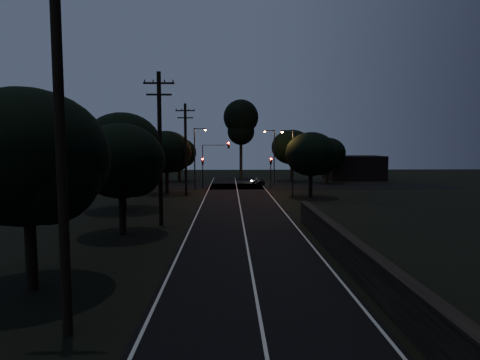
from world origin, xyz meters
name	(u,v)px	position (x,y,z in m)	size (l,w,h in m)	color
ground	(258,307)	(0.00, 0.00, 0.00)	(160.00, 160.00, 0.00)	black
road_surface	(238,196)	(0.00, 31.12, 0.01)	(60.00, 70.00, 0.03)	black
retaining_wall	(428,264)	(7.74, 3.00, 0.62)	(6.93, 26.00, 1.60)	black
utility_pole_near	(60,131)	(-6.00, -2.00, 6.25)	(2.20, 0.30, 12.00)	black
utility_pole_mid	(160,146)	(-6.00, 15.00, 5.74)	(2.20, 0.30, 11.00)	black
utility_pole_far	(186,148)	(-6.00, 32.00, 5.48)	(2.20, 0.30, 10.50)	black
tree_left_a	(31,161)	(-8.77, 1.87, 5.22)	(6.38, 6.38, 8.08)	black
tree_left_b	(124,163)	(-7.80, 11.89, 4.69)	(5.69, 5.69, 7.23)	black
tree_left_c	(125,147)	(-10.26, 21.86, 5.63)	(6.89, 6.89, 8.71)	black
tree_left_d	(168,153)	(-8.29, 33.88, 4.87)	(5.92, 5.92, 7.51)	black
tree_far_nw	(180,153)	(-8.81, 49.89, 4.49)	(5.48, 5.48, 6.94)	black
tree_far_w	(143,147)	(-13.76, 45.86, 5.58)	(6.74, 6.74, 8.59)	black
tree_far_ne	(293,148)	(9.23, 49.87, 5.33)	(6.51, 6.51, 8.24)	black
tree_far_e	(329,154)	(14.19, 46.89, 4.50)	(5.48, 5.48, 6.95)	black
tree_right_a	(313,155)	(8.20, 29.88, 4.70)	(5.70, 5.70, 7.25)	black
tall_pine	(241,122)	(1.00, 55.00, 9.76)	(5.96, 5.96, 13.54)	black
building_left	(113,167)	(-20.00, 52.00, 2.20)	(10.00, 8.00, 4.40)	black
building_right	(354,168)	(20.00, 53.00, 2.00)	(9.00, 7.00, 4.00)	black
signal_left	(203,167)	(-4.60, 39.99, 2.84)	(0.28, 0.35, 4.10)	black
signal_right	(271,167)	(4.60, 39.99, 2.84)	(0.28, 0.35, 4.10)	black
signal_mast	(215,156)	(-2.91, 39.99, 4.34)	(3.70, 0.35, 6.25)	black
streetlight_a	(196,154)	(-5.31, 38.00, 4.64)	(1.66, 0.26, 8.00)	black
streetlight_b	(273,153)	(5.31, 44.00, 4.64)	(1.66, 0.26, 8.00)	black
streetlight_c	(291,158)	(5.83, 30.00, 4.35)	(1.46, 0.26, 7.50)	black
car	(258,182)	(3.20, 43.79, 0.52)	(1.22, 3.03, 1.03)	black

